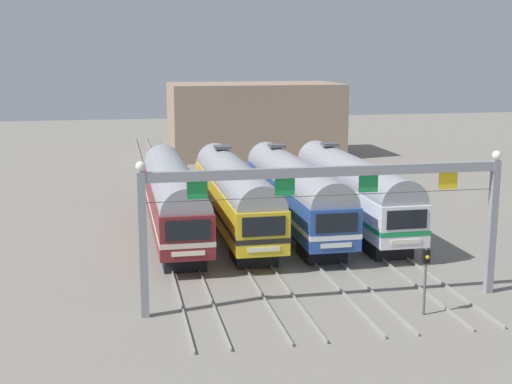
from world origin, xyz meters
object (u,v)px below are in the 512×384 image
at_px(catenary_gantry, 327,197).
at_px(yard_signal_mast, 426,269).
at_px(commuter_train_yellow, 235,193).
at_px(commuter_train_white, 352,188).
at_px(commuter_train_maroon, 173,195).
at_px(commuter_train_blue, 294,190).

height_order(catenary_gantry, yard_signal_mast, catenary_gantry).
relative_size(commuter_train_yellow, commuter_train_white, 1.00).
bearing_deg(commuter_train_yellow, catenary_gantry, -81.75).
bearing_deg(commuter_train_yellow, commuter_train_maroon, -179.94).
xyz_separation_m(commuter_train_yellow, yard_signal_mast, (5.87, -15.72, -0.55)).
height_order(commuter_train_maroon, catenary_gantry, catenary_gantry).
distance_m(commuter_train_maroon, commuter_train_yellow, 3.92).
height_order(commuter_train_white, yard_signal_mast, commuter_train_white).
bearing_deg(yard_signal_mast, commuter_train_yellow, 110.49).
xyz_separation_m(commuter_train_yellow, commuter_train_blue, (3.92, 0.00, 0.00)).
bearing_deg(yard_signal_mast, catenary_gantry, 150.45).
bearing_deg(commuter_train_maroon, commuter_train_white, 0.02).
bearing_deg(yard_signal_mast, commuter_train_white, 82.90).
distance_m(commuter_train_white, catenary_gantry, 14.92).
distance_m(commuter_train_yellow, commuter_train_white, 7.83).
distance_m(commuter_train_white, yard_signal_mast, 15.85).
bearing_deg(commuter_train_blue, commuter_train_yellow, 180.00).
height_order(commuter_train_maroon, commuter_train_yellow, commuter_train_yellow).
bearing_deg(catenary_gantry, commuter_train_maroon, 113.52).
bearing_deg(commuter_train_maroon, commuter_train_yellow, 0.06).
height_order(commuter_train_blue, yard_signal_mast, commuter_train_blue).
height_order(commuter_train_yellow, catenary_gantry, catenary_gantry).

